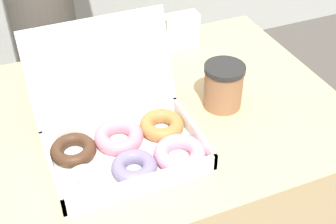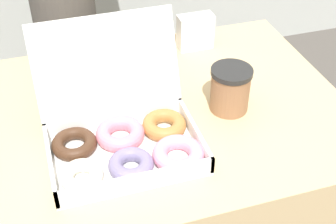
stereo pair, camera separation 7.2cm
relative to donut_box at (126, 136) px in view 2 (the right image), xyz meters
The scene contains 4 objects.
table 0.42m from the donut_box, 43.98° to the left, with size 0.89×0.69×0.70m.
donut_box is the anchor object (origin of this frame).
coffee_cup 0.28m from the donut_box, 14.34° to the left, with size 0.10×0.10×0.11m.
napkin_holder 0.47m from the donut_box, 51.54° to the left, with size 0.10×0.05×0.10m.
Camera 2 is at (-0.26, -0.86, 1.40)m, focal length 50.00 mm.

